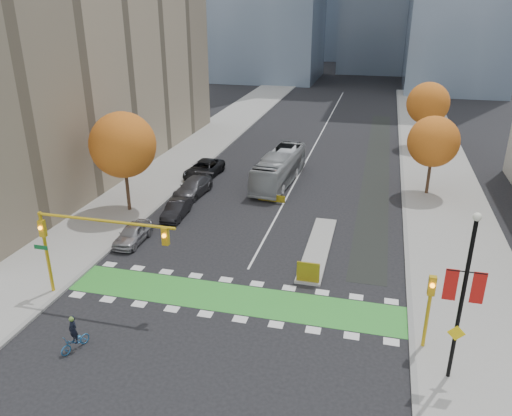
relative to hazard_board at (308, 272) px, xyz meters
The scene contains 23 objects.
ground 5.85m from the hazard_board, 133.60° to the right, with size 300.00×300.00×0.00m, color black.
sidewalk_west 23.59m from the hazard_board, 137.92° to the left, with size 7.00×120.00×0.15m, color gray.
sidewalk_east 18.45m from the hazard_board, 58.98° to the left, with size 7.00×120.00×0.15m, color gray.
curb_west 21.12m from the hazard_board, 131.54° to the left, with size 0.30×120.00×0.16m, color gray.
curb_east 16.92m from the hazard_board, 69.21° to the left, with size 0.30×120.00×0.16m, color gray.
bike_crossing 4.89m from the hazard_board, 145.98° to the right, with size 20.00×3.00×0.01m, color green.
centre_line 36.03m from the hazard_board, 96.38° to the left, with size 0.15×70.00×0.01m, color silver.
bike_lane_paint 26.05m from the hazard_board, 82.27° to the left, with size 2.50×50.00×0.01m, color black.
median_island 4.85m from the hazard_board, 90.00° to the left, with size 1.60×10.00×0.16m, color gray.
hazard_board is the anchor object (origin of this frame).
building_west 35.18m from the hazard_board, 147.56° to the left, with size 16.00×44.00×25.00m, color gray.
tree_west 18.44m from the hazard_board, 154.01° to the left, with size 5.20×5.20×8.22m.
tree_east_near 19.93m from the hazard_board, 65.80° to the left, with size 4.40×4.40×7.08m.
tree_east_far 35.13m from the hazard_board, 75.88° to the left, with size 4.80×4.80×7.65m.
traffic_signal_west 13.23m from the hazard_board, 158.45° to the right, with size 8.53×0.56×5.20m.
traffic_signal_east 8.26m from the hazard_board, 35.92° to the right, with size 0.35×0.43×4.10m.
banner_lamppost 10.76m from the hazard_board, 41.79° to the right, with size 1.65×0.36×8.28m.
cyclist 13.64m from the hazard_board, 138.49° to the right, with size 1.10×1.76×1.92m.
bus 18.42m from the hazard_board, 107.19° to the left, with size 2.52×10.75×3.00m, color #989C9F.
parked_car_a 13.26m from the hazard_board, 168.71° to the left, with size 1.63×4.05×1.38m, color #99989D.
parked_car_b 13.99m from the hazard_board, 147.11° to the left, with size 1.40×4.01×1.32m, color black.
parked_car_c 17.54m from the hazard_board, 134.12° to the left, with size 2.08×5.11×1.48m, color #454449.
parked_car_d 21.88m from the hazard_board, 126.46° to the left, with size 2.61×5.67×1.57m, color black.
Camera 1 is at (7.41, -22.26, 16.01)m, focal length 35.00 mm.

